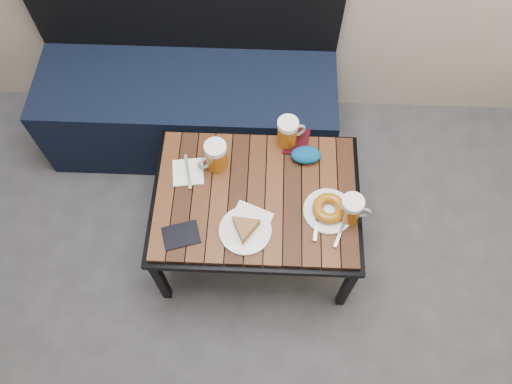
{
  "coord_description": "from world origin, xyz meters",
  "views": [
    {
      "loc": [
        0.28,
        0.23,
        2.23
      ],
      "look_at": [
        0.24,
        1.15,
        0.5
      ],
      "focal_mm": 35.0,
      "sensor_mm": 36.0,
      "label": 1
    }
  ],
  "objects_px": {
    "bench": "(190,101)",
    "cafe_table": "(256,200)",
    "beer_mug_left": "(216,156)",
    "passport_navy": "(181,235)",
    "knit_pouch": "(306,155)",
    "plate_bagel": "(329,210)",
    "plate_pie": "(245,229)",
    "beer_mug_centre": "(288,132)",
    "beer_mug_right": "(351,209)",
    "passport_burgundy": "(297,142)"
  },
  "relations": [
    {
      "from": "cafe_table",
      "to": "passport_navy",
      "type": "height_order",
      "value": "passport_navy"
    },
    {
      "from": "passport_navy",
      "to": "passport_burgundy",
      "type": "height_order",
      "value": "same"
    },
    {
      "from": "beer_mug_right",
      "to": "passport_burgundy",
      "type": "bearing_deg",
      "value": 126.61
    },
    {
      "from": "passport_navy",
      "to": "beer_mug_centre",
      "type": "bearing_deg",
      "value": 121.04
    },
    {
      "from": "passport_navy",
      "to": "cafe_table",
      "type": "bearing_deg",
      "value": 106.38
    },
    {
      "from": "plate_pie",
      "to": "knit_pouch",
      "type": "bearing_deg",
      "value": 55.45
    },
    {
      "from": "passport_burgundy",
      "to": "bench",
      "type": "bearing_deg",
      "value": 153.77
    },
    {
      "from": "beer_mug_left",
      "to": "beer_mug_centre",
      "type": "bearing_deg",
      "value": 171.91
    },
    {
      "from": "bench",
      "to": "plate_pie",
      "type": "distance_m",
      "value": 0.86
    },
    {
      "from": "passport_navy",
      "to": "knit_pouch",
      "type": "height_order",
      "value": "knit_pouch"
    },
    {
      "from": "beer_mug_left",
      "to": "passport_navy",
      "type": "distance_m",
      "value": 0.34
    },
    {
      "from": "bench",
      "to": "knit_pouch",
      "type": "height_order",
      "value": "bench"
    },
    {
      "from": "plate_bagel",
      "to": "passport_navy",
      "type": "height_order",
      "value": "plate_bagel"
    },
    {
      "from": "bench",
      "to": "passport_navy",
      "type": "distance_m",
      "value": 0.83
    },
    {
      "from": "beer_mug_right",
      "to": "plate_bagel",
      "type": "bearing_deg",
      "value": 173.07
    },
    {
      "from": "beer_mug_left",
      "to": "knit_pouch",
      "type": "relative_size",
      "value": 1.13
    },
    {
      "from": "cafe_table",
      "to": "plate_bagel",
      "type": "relative_size",
      "value": 3.34
    },
    {
      "from": "plate_pie",
      "to": "cafe_table",
      "type": "bearing_deg",
      "value": 77.5
    },
    {
      "from": "passport_navy",
      "to": "bench",
      "type": "bearing_deg",
      "value": 168.01
    },
    {
      "from": "passport_navy",
      "to": "knit_pouch",
      "type": "distance_m",
      "value": 0.6
    },
    {
      "from": "beer_mug_right",
      "to": "knit_pouch",
      "type": "xyz_separation_m",
      "value": [
        -0.17,
        0.26,
        -0.04
      ]
    },
    {
      "from": "passport_navy",
      "to": "knit_pouch",
      "type": "relative_size",
      "value": 1.11
    },
    {
      "from": "plate_pie",
      "to": "beer_mug_right",
      "type": "bearing_deg",
      "value": 10.8
    },
    {
      "from": "beer_mug_right",
      "to": "passport_burgundy",
      "type": "distance_m",
      "value": 0.4
    },
    {
      "from": "bench",
      "to": "beer_mug_left",
      "type": "distance_m",
      "value": 0.58
    },
    {
      "from": "bench",
      "to": "passport_burgundy",
      "type": "height_order",
      "value": "bench"
    },
    {
      "from": "bench",
      "to": "plate_bagel",
      "type": "height_order",
      "value": "bench"
    },
    {
      "from": "beer_mug_right",
      "to": "passport_burgundy",
      "type": "xyz_separation_m",
      "value": [
        -0.2,
        0.34,
        -0.06
      ]
    },
    {
      "from": "plate_bagel",
      "to": "cafe_table",
      "type": "bearing_deg",
      "value": 167.48
    },
    {
      "from": "bench",
      "to": "plate_pie",
      "type": "relative_size",
      "value": 6.96
    },
    {
      "from": "bench",
      "to": "beer_mug_left",
      "type": "bearing_deg",
      "value": -69.11
    },
    {
      "from": "passport_navy",
      "to": "passport_burgundy",
      "type": "xyz_separation_m",
      "value": [
        0.44,
        0.44,
        0.0
      ]
    },
    {
      "from": "knit_pouch",
      "to": "plate_pie",
      "type": "bearing_deg",
      "value": -124.55
    },
    {
      "from": "bench",
      "to": "cafe_table",
      "type": "height_order",
      "value": "bench"
    },
    {
      "from": "beer_mug_centre",
      "to": "passport_burgundy",
      "type": "xyz_separation_m",
      "value": [
        0.04,
        -0.0,
        -0.07
      ]
    },
    {
      "from": "beer_mug_left",
      "to": "passport_navy",
      "type": "relative_size",
      "value": 1.03
    },
    {
      "from": "beer_mug_right",
      "to": "passport_navy",
      "type": "xyz_separation_m",
      "value": [
        -0.64,
        -0.1,
        -0.06
      ]
    },
    {
      "from": "beer_mug_right",
      "to": "plate_pie",
      "type": "bearing_deg",
      "value": -163.17
    },
    {
      "from": "passport_burgundy",
      "to": "plate_pie",
      "type": "bearing_deg",
      "value": -106.63
    },
    {
      "from": "knit_pouch",
      "to": "passport_burgundy",
      "type": "bearing_deg",
      "value": 114.49
    },
    {
      "from": "passport_navy",
      "to": "beer_mug_right",
      "type": "bearing_deg",
      "value": 82.02
    },
    {
      "from": "beer_mug_left",
      "to": "passport_navy",
      "type": "height_order",
      "value": "beer_mug_left"
    },
    {
      "from": "beer_mug_right",
      "to": "passport_navy",
      "type": "height_order",
      "value": "beer_mug_right"
    },
    {
      "from": "passport_burgundy",
      "to": "knit_pouch",
      "type": "xyz_separation_m",
      "value": [
        0.04,
        -0.08,
        0.02
      ]
    },
    {
      "from": "bench",
      "to": "cafe_table",
      "type": "distance_m",
      "value": 0.72
    },
    {
      "from": "cafe_table",
      "to": "plate_bagel",
      "type": "height_order",
      "value": "plate_bagel"
    },
    {
      "from": "plate_pie",
      "to": "beer_mug_centre",
      "type": "bearing_deg",
      "value": 69.64
    },
    {
      "from": "passport_navy",
      "to": "beer_mug_left",
      "type": "bearing_deg",
      "value": 143.46
    },
    {
      "from": "beer_mug_centre",
      "to": "knit_pouch",
      "type": "distance_m",
      "value": 0.12
    },
    {
      "from": "bench",
      "to": "beer_mug_right",
      "type": "xyz_separation_m",
      "value": [
        0.71,
        -0.7,
        0.27
      ]
    }
  ]
}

